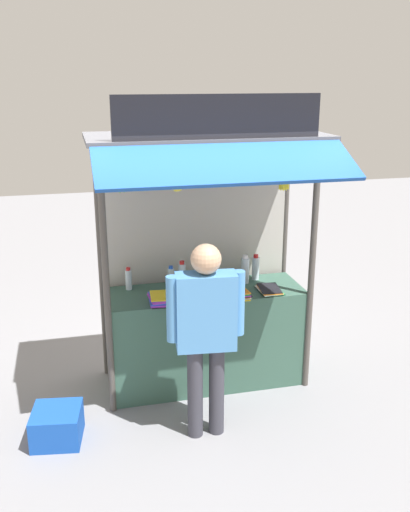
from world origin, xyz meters
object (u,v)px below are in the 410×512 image
magazine_stack_far_right (270,290)px  banana_bunch_rightmost (177,183)px  magazine_stack_center (159,299)px  water_bottle_front_right (129,279)px  water_bottle_back_right (256,268)px  water_bottle_front_left (245,270)px  magazine_stack_left (236,294)px  banana_bunch_inner_left (284,180)px  plastic_crate (57,425)px  water_bottle_mid_left (182,274)px  water_bottle_far_left (171,277)px  banana_bunch_inner_right (120,182)px  vendor_person (206,324)px

magazine_stack_far_right → banana_bunch_rightmost: size_ratio=1.06×
magazine_stack_center → magazine_stack_far_right: (1.07, 0.04, -0.02)m
magazine_stack_far_right → water_bottle_front_right: bearing=163.8°
water_bottle_back_right → water_bottle_front_left: 0.15m
magazine_stack_center → magazine_stack_left: 0.72m
water_bottle_front_left → magazine_stack_center: 0.97m
banana_bunch_inner_left → plastic_crate: 2.82m
water_bottle_mid_left → banana_bunch_inner_left: 1.40m
plastic_crate → banana_bunch_inner_left: bearing=6.7°
water_bottle_mid_left → plastic_crate: size_ratio=0.64×
magazine_stack_center → banana_bunch_rightmost: size_ratio=0.97×
banana_bunch_rightmost → magazine_stack_far_right: bearing=15.1°
water_bottle_front_right → banana_bunch_rightmost: size_ratio=0.77×
magazine_stack_center → plastic_crate: (-0.96, -0.45, -0.87)m
water_bottle_far_left → banana_bunch_rightmost: 1.18m
water_bottle_mid_left → banana_bunch_inner_right: bearing=-135.6°
water_bottle_mid_left → banana_bunch_inner_left: banana_bunch_inner_left is taller
banana_bunch_inner_left → water_bottle_front_right: bearing=154.1°
banana_bunch_rightmost → vendor_person: size_ratio=0.17×
magazine_stack_center → plastic_crate: magazine_stack_center is taller
water_bottle_front_left → banana_bunch_inner_right: banana_bunch_inner_right is taller
water_bottle_back_right → magazine_stack_far_right: water_bottle_back_right is taller
magazine_stack_far_right → water_bottle_mid_left: bearing=155.9°
water_bottle_front_left → water_bottle_front_right: water_bottle_front_left is taller
water_bottle_far_left → vendor_person: (0.10, -1.02, -0.05)m
water_bottle_mid_left → vendor_person: 1.04m
magazine_stack_far_right → banana_bunch_inner_right: (-1.39, -0.25, 1.14)m
water_bottle_front_left → magazine_stack_center: size_ratio=1.03×
water_bottle_far_left → banana_bunch_inner_right: (-0.50, -0.58, 1.05)m
water_bottle_front_right → magazine_stack_left: (0.95, -0.43, -0.07)m
magazine_stack_center → magazine_stack_far_right: size_ratio=0.91×
water_bottle_front_right → banana_bunch_inner_right: (-0.09, -0.63, 1.05)m
magazine_stack_center → vendor_person: bearing=-67.2°
magazine_stack_center → banana_bunch_rightmost: 1.12m
water_bottle_far_left → vendor_person: vendor_person is taller
water_bottle_front_left → magazine_stack_center: (-0.91, -0.32, -0.10)m
water_bottle_back_right → water_bottle_front_left: (-0.13, -0.07, 0.01)m
water_bottle_front_left → magazine_stack_far_right: (0.16, -0.29, -0.12)m
magazine_stack_far_right → banana_bunch_inner_right: size_ratio=1.10×
water_bottle_front_left → banana_bunch_inner_left: size_ratio=0.89×
magazine_stack_far_right → magazine_stack_left: (-0.35, -0.06, 0.01)m
banana_bunch_rightmost → water_bottle_back_right: bearing=34.0°
magazine_stack_far_right → banana_bunch_inner_left: 1.12m
magazine_stack_left → banana_bunch_inner_left: size_ratio=0.79×
water_bottle_front_right → water_bottle_mid_left: bearing=-3.2°
banana_bunch_inner_right → water_bottle_far_left: bearing=49.4°
water_bottle_front_right → vendor_person: vendor_person is taller
plastic_crate → water_bottle_front_right: bearing=49.8°
banana_bunch_inner_right → vendor_person: banana_bunch_inner_right is taller
magazine_stack_far_right → magazine_stack_left: bearing=-171.0°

